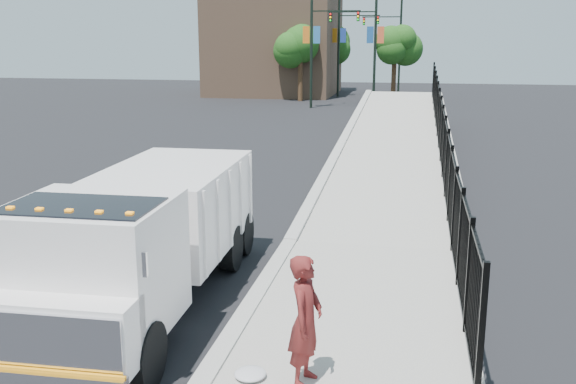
# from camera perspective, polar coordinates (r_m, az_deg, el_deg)

# --- Properties ---
(ground) EXTENTS (120.00, 120.00, 0.00)m
(ground) POSITION_cam_1_polar(r_m,az_deg,el_deg) (10.92, -3.84, -11.25)
(ground) COLOR black
(ground) RESTS_ON ground
(curb) EXTENTS (0.30, 12.00, 0.16)m
(curb) POSITION_cam_1_polar(r_m,az_deg,el_deg) (9.18, -7.17, -15.87)
(curb) COLOR #ADAAA3
(curb) RESTS_ON ground
(ramp) EXTENTS (3.95, 24.06, 3.19)m
(ramp) POSITION_cam_1_polar(r_m,az_deg,el_deg) (25.98, 9.89, 3.17)
(ramp) COLOR #9E998E
(ramp) RESTS_ON ground
(iron_fence) EXTENTS (0.10, 28.00, 1.80)m
(iron_fence) POSITION_cam_1_polar(r_m,az_deg,el_deg) (21.90, 13.44, 3.49)
(iron_fence) COLOR black
(iron_fence) RESTS_ON ground
(truck) EXTENTS (2.48, 7.09, 2.41)m
(truck) POSITION_cam_1_polar(r_m,az_deg,el_deg) (11.10, -12.84, -3.67)
(truck) COLOR black
(truck) RESTS_ON ground
(worker) EXTENTS (0.51, 0.70, 1.77)m
(worker) POSITION_cam_1_polar(r_m,az_deg,el_deg) (8.49, 1.57, -11.34)
(worker) COLOR maroon
(worker) RESTS_ON sidewalk
(debris) EXTENTS (0.44, 0.44, 0.11)m
(debris) POSITION_cam_1_polar(r_m,az_deg,el_deg) (8.98, -3.38, -15.82)
(debris) COLOR silver
(debris) RESTS_ON sidewalk
(light_pole_0) EXTENTS (3.77, 0.22, 8.00)m
(light_pole_0) POSITION_cam_1_polar(r_m,az_deg,el_deg) (43.35, 2.50, 13.21)
(light_pole_0) COLOR black
(light_pole_0) RESTS_ON ground
(light_pole_1) EXTENTS (3.78, 0.22, 8.00)m
(light_pole_1) POSITION_cam_1_polar(r_m,az_deg,el_deg) (44.58, 7.35, 13.13)
(light_pole_1) COLOR black
(light_pole_1) RESTS_ON ground
(light_pole_2) EXTENTS (3.78, 0.22, 8.00)m
(light_pole_2) POSITION_cam_1_polar(r_m,az_deg,el_deg) (52.15, 4.86, 13.23)
(light_pole_2) COLOR black
(light_pole_2) RESTS_ON ground
(light_pole_3) EXTENTS (3.78, 0.22, 8.00)m
(light_pole_3) POSITION_cam_1_polar(r_m,az_deg,el_deg) (55.42, 9.62, 13.10)
(light_pole_3) COLOR black
(light_pole_3) RESTS_ON ground
(tree_0) EXTENTS (2.86, 2.86, 5.43)m
(tree_0) POSITION_cam_1_polar(r_m,az_deg,el_deg) (48.32, 1.12, 12.77)
(tree_0) COLOR #382314
(tree_0) RESTS_ON ground
(tree_1) EXTENTS (2.30, 2.30, 5.15)m
(tree_1) POSITION_cam_1_polar(r_m,az_deg,el_deg) (48.66, 9.48, 12.56)
(tree_1) COLOR #382314
(tree_1) RESTS_ON ground
(tree_2) EXTENTS (3.19, 3.19, 5.59)m
(tree_2) POSITION_cam_1_polar(r_m,az_deg,el_deg) (58.26, 3.94, 12.88)
(tree_2) COLOR #382314
(tree_2) RESTS_ON ground
(building) EXTENTS (10.00, 10.00, 8.00)m
(building) POSITION_cam_1_polar(r_m,az_deg,el_deg) (54.82, -1.13, 12.90)
(building) COLOR #8C664C
(building) RESTS_ON ground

